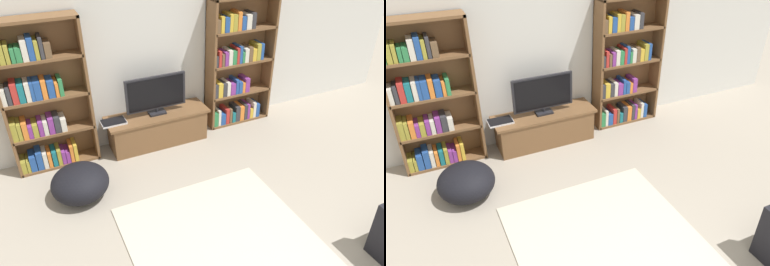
# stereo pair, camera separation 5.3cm
# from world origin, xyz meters

# --- Properties ---
(wall_back) EXTENTS (8.80, 0.06, 2.60)m
(wall_back) POSITION_xyz_m (0.00, 4.23, 1.30)
(wall_back) COLOR silver
(wall_back) RESTS_ON ground_plane
(bookshelf_left) EXTENTS (1.05, 0.30, 1.97)m
(bookshelf_left) POSITION_xyz_m (-1.56, 4.06, 0.94)
(bookshelf_left) COLOR brown
(bookshelf_left) RESTS_ON ground_plane
(bookshelf_right) EXTENTS (1.05, 0.30, 1.97)m
(bookshelf_right) POSITION_xyz_m (1.25, 4.06, 0.92)
(bookshelf_right) COLOR brown
(bookshelf_right) RESTS_ON ground_plane
(tv_stand) EXTENTS (1.48, 0.47, 0.48)m
(tv_stand) POSITION_xyz_m (-0.10, 3.93, 0.24)
(tv_stand) COLOR brown
(tv_stand) RESTS_ON ground_plane
(television) EXTENTS (0.87, 0.16, 0.57)m
(television) POSITION_xyz_m (-0.10, 3.94, 0.79)
(television) COLOR black
(television) RESTS_ON tv_stand
(laptop) EXTENTS (0.34, 0.23, 0.03)m
(laptop) POSITION_xyz_m (-0.73, 3.94, 0.50)
(laptop) COLOR silver
(laptop) RESTS_ON tv_stand
(area_rug) EXTENTS (1.89, 1.79, 0.02)m
(area_rug) POSITION_xyz_m (-0.19, 1.90, 0.01)
(area_rug) COLOR beige
(area_rug) RESTS_ON ground_plane
(beanbag_ottoman) EXTENTS (0.68, 0.68, 0.42)m
(beanbag_ottoman) POSITION_xyz_m (-1.37, 3.19, 0.21)
(beanbag_ottoman) COLOR black
(beanbag_ottoman) RESTS_ON ground_plane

